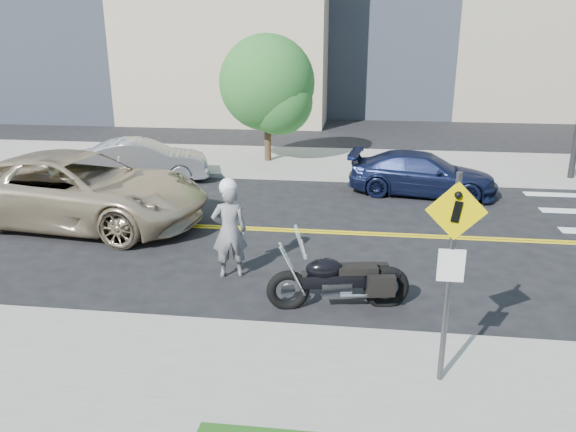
% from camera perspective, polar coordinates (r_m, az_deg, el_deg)
% --- Properties ---
extents(ground_plane, '(120.00, 120.00, 0.00)m').
position_cam_1_polar(ground_plane, '(14.48, -4.81, -1.25)').
color(ground_plane, black).
rests_on(ground_plane, ground).
extents(sidewalk_near, '(60.00, 5.00, 0.15)m').
position_cam_1_polar(sidewalk_near, '(8.07, -16.52, -18.62)').
color(sidewalk_near, '#9E9B91').
rests_on(sidewalk_near, ground_plane).
extents(sidewalk_far, '(60.00, 5.00, 0.15)m').
position_cam_1_polar(sidewalk_far, '(21.56, -0.66, 5.55)').
color(sidewalk_far, '#9E9B91').
rests_on(sidewalk_far, ground_plane).
extents(pedestrian_sign, '(0.78, 0.08, 3.00)m').
position_cam_1_polar(pedestrian_sign, '(7.68, 16.25, -4.38)').
color(pedestrian_sign, '#4C4C51').
rests_on(pedestrian_sign, sidewalk_near).
extents(motorcyclist, '(0.82, 0.66, 2.08)m').
position_cam_1_polar(motorcyclist, '(11.38, -5.97, -1.25)').
color(motorcyclist, '#9A9A9F').
rests_on(motorcyclist, ground).
extents(motorcycle, '(2.62, 1.23, 1.53)m').
position_cam_1_polar(motorcycle, '(10.18, 5.25, -5.29)').
color(motorcycle, black).
rests_on(motorcycle, ground).
extents(suv, '(6.99, 3.79, 1.86)m').
position_cam_1_polar(suv, '(15.47, -20.51, 2.53)').
color(suv, tan).
rests_on(suv, ground).
extents(parked_car_silver, '(4.55, 2.71, 1.42)m').
position_cam_1_polar(parked_car_silver, '(19.37, -14.56, 5.43)').
color(parked_car_silver, '#9A9BA1').
rests_on(parked_car_silver, ground).
extents(parked_car_blue, '(4.68, 2.42, 1.30)m').
position_cam_1_polar(parked_car_blue, '(17.78, 13.48, 4.19)').
color(parked_car_blue, '#161E43').
rests_on(parked_car_blue, ground).
extents(tree_far_a, '(3.49, 3.49, 4.77)m').
position_cam_1_polar(tree_far_a, '(21.04, -2.14, 13.35)').
color(tree_far_a, '#382619').
rests_on(tree_far_a, ground).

